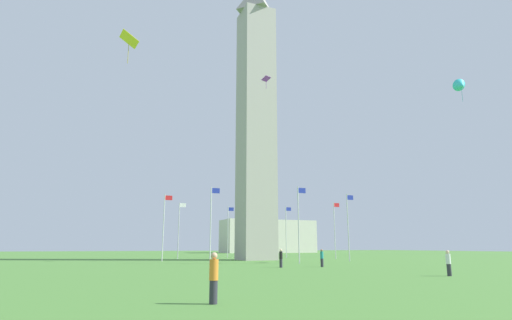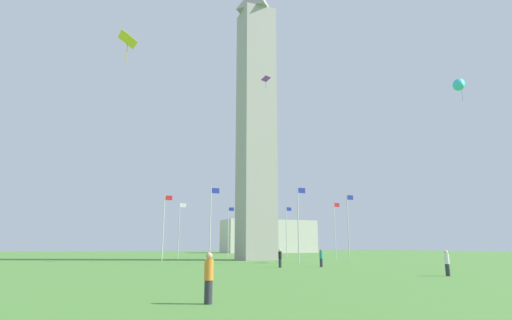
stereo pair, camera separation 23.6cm
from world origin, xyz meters
The scene contains 18 objects.
ground_plane centered at (0.00, 0.00, 0.00)m, with size 260.00×260.00×0.00m, color #477A33.
obelisk_monument centered at (0.00, 0.00, 22.82)m, with size 5.02×5.02×45.65m.
flagpole_n centered at (13.75, 0.00, 4.93)m, with size 1.12×0.14×9.07m.
flagpole_ne centered at (9.74, 9.68, 4.93)m, with size 1.12×0.14×9.07m.
flagpole_e centered at (0.05, 13.70, 4.93)m, with size 1.12×0.14×9.07m.
flagpole_se centered at (-9.63, 9.68, 4.93)m, with size 1.12×0.14×9.07m.
flagpole_s centered at (-13.64, 0.00, 4.93)m, with size 1.12×0.14×9.07m.
flagpole_sw centered at (-9.63, -9.68, 4.93)m, with size 1.12×0.14×9.07m.
flagpole_w centered at (0.05, -13.70, 4.93)m, with size 1.12×0.14×9.07m.
flagpole_nw centered at (9.74, -9.68, 4.93)m, with size 1.12×0.14×9.07m.
person_teal_shirt centered at (-1.60, -21.51, 0.85)m, with size 0.32×0.32×1.71m.
person_black_shirt centered at (-5.84, -21.08, 0.86)m, with size 0.32×0.32×1.73m.
person_orange_shirt centered at (-18.70, -42.90, 0.88)m, with size 0.32×0.32×1.76m.
person_white_shirt centered at (0.00, -35.57, 0.85)m, with size 0.32×0.32×1.72m.
kite_yellow_diamond centered at (-21.29, -27.20, 17.43)m, with size 1.43×1.59×2.36m.
kite_purple_diamond centered at (-1.47, -7.59, 25.18)m, with size 1.37×1.33×1.71m.
kite_cyan_delta centered at (20.25, -21.04, 22.41)m, with size 2.31×2.48×3.26m.
distant_building centered at (29.78, 64.41, 5.06)m, with size 29.34×11.30×10.12m.
Camera 1 is at (-22.86, -57.38, 1.98)m, focal length 28.65 mm.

